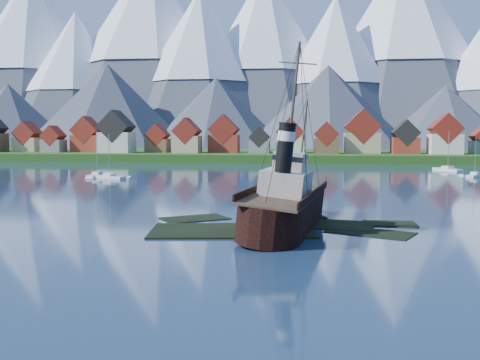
# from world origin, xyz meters

# --- Properties ---
(ground) EXTENTS (1400.00, 1400.00, 0.00)m
(ground) POSITION_xyz_m (0.00, 0.00, 0.00)
(ground) COLOR #1B304B
(ground) RESTS_ON ground
(shoal) EXTENTS (31.71, 21.24, 1.14)m
(shoal) POSITION_xyz_m (1.78, 2.15, -0.35)
(shoal) COLOR black
(shoal) RESTS_ON ground
(shore_bank) EXTENTS (600.00, 80.00, 3.20)m
(shore_bank) POSITION_xyz_m (0.00, 170.00, 0.00)
(shore_bank) COLOR #1F4413
(shore_bank) RESTS_ON ground
(seawall) EXTENTS (600.00, 2.50, 2.00)m
(seawall) POSITION_xyz_m (0.00, 132.00, 0.00)
(seawall) COLOR #3F3D38
(seawall) RESTS_ON ground
(town) EXTENTS (250.96, 16.69, 17.30)m
(town) POSITION_xyz_m (-33.12, 152.18, 8.99)
(town) COLOR maroon
(town) RESTS_ON ground
(mountains) EXTENTS (965.00, 340.00, 205.00)m
(mountains) POSITION_xyz_m (-0.79, 481.26, 89.34)
(mountains) COLOR #2D333D
(mountains) RESTS_ON ground
(tugboat_wreck) EXTENTS (6.34, 27.32, 21.65)m
(tugboat_wreck) POSITION_xyz_m (2.55, 1.61, 2.73)
(tugboat_wreck) COLOR black
(tugboat_wreck) RESTS_ON ground
(sailboat_b) EXTENTS (2.74, 8.31, 11.84)m
(sailboat_b) POSITION_xyz_m (-46.59, 66.46, 0.28)
(sailboat_b) COLOR silver
(sailboat_b) RESTS_ON ground
(sailboat_c) EXTENTS (8.76, 5.36, 11.09)m
(sailboat_c) POSITION_xyz_m (-41.84, 62.30, 0.25)
(sailboat_c) COLOR silver
(sailboat_c) RESTS_ON ground
(sailboat_d) EXTENTS (5.83, 7.25, 10.26)m
(sailboat_d) POSITION_xyz_m (46.33, 78.88, 0.24)
(sailboat_d) COLOR silver
(sailboat_d) RESTS_ON ground
(sailboat_e) EXTENTS (6.85, 10.23, 11.80)m
(sailboat_e) POSITION_xyz_m (45.07, 99.87, 0.26)
(sailboat_e) COLOR silver
(sailboat_e) RESTS_ON ground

